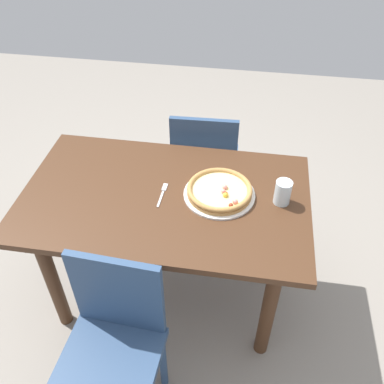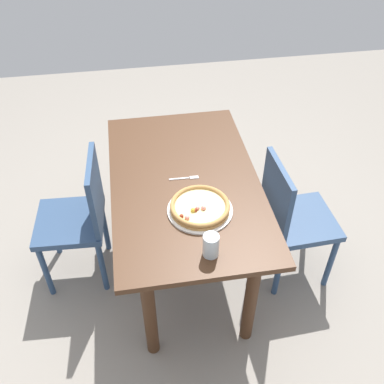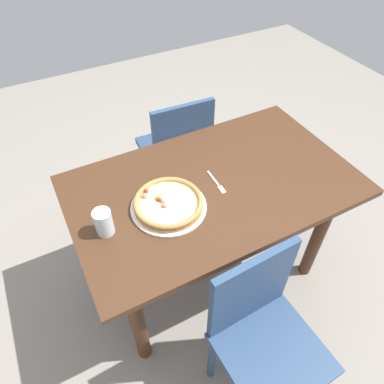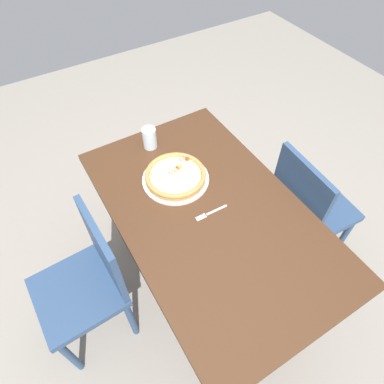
{
  "view_description": "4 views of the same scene",
  "coord_description": "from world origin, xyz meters",
  "px_view_note": "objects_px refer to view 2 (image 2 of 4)",
  "views": [
    {
      "loc": [
        0.36,
        -1.42,
        2.1
      ],
      "look_at": [
        0.13,
        0.02,
        0.8
      ],
      "focal_mm": 39.22,
      "sensor_mm": 36.0,
      "label": 1
    },
    {
      "loc": [
        1.81,
        -0.26,
        2.34
      ],
      "look_at": [
        0.13,
        0.02,
        0.8
      ],
      "focal_mm": 40.67,
      "sensor_mm": 36.0,
      "label": 2
    },
    {
      "loc": [
        0.64,
        1.01,
        1.94
      ],
      "look_at": [
        0.13,
        0.02,
        0.8
      ],
      "focal_mm": 33.08,
      "sensor_mm": 36.0,
      "label": 3
    },
    {
      "loc": [
        -0.75,
        0.55,
        2.04
      ],
      "look_at": [
        0.13,
        0.02,
        0.8
      ],
      "focal_mm": 31.26,
      "sensor_mm": 36.0,
      "label": 4
    }
  ],
  "objects_px": {
    "pizza": "(200,207)",
    "fork": "(186,178)",
    "dining_table": "(185,197)",
    "chair_near": "(80,216)",
    "plate": "(200,210)",
    "drinking_glass": "(211,245)",
    "chair_far": "(291,217)"
  },
  "relations": [
    {
      "from": "pizza",
      "to": "fork",
      "type": "xyz_separation_m",
      "value": [
        -0.27,
        -0.03,
        -0.03
      ]
    },
    {
      "from": "dining_table",
      "to": "chair_near",
      "type": "relative_size",
      "value": 1.52
    },
    {
      "from": "plate",
      "to": "drinking_glass",
      "type": "distance_m",
      "value": 0.29
    },
    {
      "from": "dining_table",
      "to": "drinking_glass",
      "type": "height_order",
      "value": "drinking_glass"
    },
    {
      "from": "fork",
      "to": "drinking_glass",
      "type": "xyz_separation_m",
      "value": [
        0.55,
        0.03,
        0.06
      ]
    },
    {
      "from": "plate",
      "to": "fork",
      "type": "distance_m",
      "value": 0.27
    },
    {
      "from": "plate",
      "to": "fork",
      "type": "xyz_separation_m",
      "value": [
        -0.27,
        -0.03,
        -0.0
      ]
    },
    {
      "from": "drinking_glass",
      "to": "pizza",
      "type": "bearing_deg",
      "value": 179.89
    },
    {
      "from": "dining_table",
      "to": "chair_far",
      "type": "bearing_deg",
      "value": 79.83
    },
    {
      "from": "chair_near",
      "to": "drinking_glass",
      "type": "xyz_separation_m",
      "value": [
        0.64,
        0.66,
        0.34
      ]
    },
    {
      "from": "plate",
      "to": "chair_far",
      "type": "bearing_deg",
      "value": 103.72
    },
    {
      "from": "chair_far",
      "to": "dining_table",
      "type": "bearing_deg",
      "value": -102.5
    },
    {
      "from": "chair_far",
      "to": "pizza",
      "type": "distance_m",
      "value": 0.68
    },
    {
      "from": "fork",
      "to": "drinking_glass",
      "type": "bearing_deg",
      "value": -85.51
    },
    {
      "from": "dining_table",
      "to": "pizza",
      "type": "height_order",
      "value": "pizza"
    },
    {
      "from": "dining_table",
      "to": "chair_far",
      "type": "distance_m",
      "value": 0.65
    },
    {
      "from": "dining_table",
      "to": "drinking_glass",
      "type": "xyz_separation_m",
      "value": [
        0.54,
        0.04,
        0.19
      ]
    },
    {
      "from": "dining_table",
      "to": "drinking_glass",
      "type": "bearing_deg",
      "value": 4.18
    },
    {
      "from": "dining_table",
      "to": "chair_near",
      "type": "height_order",
      "value": "chair_near"
    },
    {
      "from": "pizza",
      "to": "fork",
      "type": "bearing_deg",
      "value": -174.05
    },
    {
      "from": "chair_far",
      "to": "drinking_glass",
      "type": "relative_size",
      "value": 7.54
    },
    {
      "from": "dining_table",
      "to": "drinking_glass",
      "type": "relative_size",
      "value": 11.43
    },
    {
      "from": "plate",
      "to": "fork",
      "type": "height_order",
      "value": "plate"
    },
    {
      "from": "chair_far",
      "to": "drinking_glass",
      "type": "distance_m",
      "value": 0.8
    },
    {
      "from": "dining_table",
      "to": "pizza",
      "type": "xyz_separation_m",
      "value": [
        0.25,
        0.04,
        0.16
      ]
    },
    {
      "from": "chair_near",
      "to": "fork",
      "type": "height_order",
      "value": "chair_near"
    },
    {
      "from": "chair_near",
      "to": "dining_table",
      "type": "bearing_deg",
      "value": -95.74
    },
    {
      "from": "chair_near",
      "to": "drinking_glass",
      "type": "relative_size",
      "value": 7.54
    },
    {
      "from": "fork",
      "to": "plate",
      "type": "bearing_deg",
      "value": -82.21
    },
    {
      "from": "pizza",
      "to": "chair_far",
      "type": "bearing_deg",
      "value": 103.77
    },
    {
      "from": "chair_near",
      "to": "chair_far",
      "type": "bearing_deg",
      "value": -96.32
    },
    {
      "from": "chair_near",
      "to": "fork",
      "type": "bearing_deg",
      "value": -94.46
    }
  ]
}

